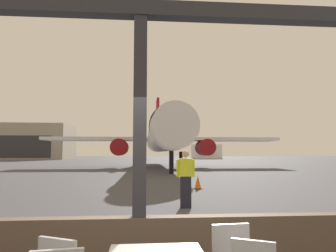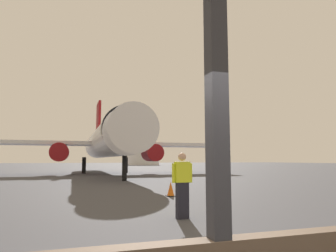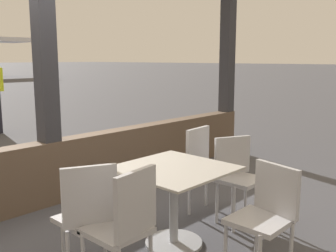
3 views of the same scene
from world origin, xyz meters
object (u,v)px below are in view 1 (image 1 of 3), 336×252
Objects in this scene: ground_crew_worker at (186,178)px; distant_hangar at (35,142)px; airplane at (163,137)px; traffic_cone at (198,183)px; fuel_storage_tank at (207,152)px.

distant_hangar reaches higher than ground_crew_worker.
airplane is 50.17× the size of traffic_cone.
ground_crew_worker is at bearing -67.59° from distant_hangar.
airplane reaches higher than distant_hangar.
airplane is 56.49m from fuel_storage_tank.
distant_hangar reaches higher than traffic_cone.
distant_hangar reaches higher than fuel_storage_tank.
airplane reaches higher than fuel_storage_tank.
ground_crew_worker is at bearing -104.56° from traffic_cone.
ground_crew_worker is 4.95m from traffic_cone.
distant_hangar is 2.05× the size of fuel_storage_tank.
traffic_cone is 0.03× the size of distant_hangar.
traffic_cone is (0.34, -21.50, -3.31)m from airplane.
distant_hangar is (-31.15, 75.56, 3.72)m from ground_crew_worker.
airplane is at bearing 90.91° from traffic_cone.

